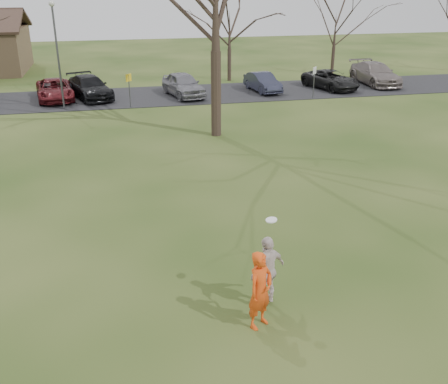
# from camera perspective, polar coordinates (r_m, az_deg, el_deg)

# --- Properties ---
(ground) EXTENTS (120.00, 120.00, 0.00)m
(ground) POSITION_cam_1_polar(r_m,az_deg,el_deg) (12.94, 3.88, -12.91)
(ground) COLOR #1E380F
(ground) RESTS_ON ground
(parking_strip) EXTENTS (62.00, 6.50, 0.04)m
(parking_strip) POSITION_cam_1_polar(r_m,az_deg,el_deg) (36.00, -7.28, 10.50)
(parking_strip) COLOR black
(parking_strip) RESTS_ON ground
(player_defender) EXTENTS (0.83, 0.77, 1.91)m
(player_defender) POSITION_cam_1_polar(r_m,az_deg,el_deg) (11.94, 4.03, -10.77)
(player_defender) COLOR #E64812
(player_defender) RESTS_ON ground
(car_2) EXTENTS (2.85, 5.03, 1.32)m
(car_2) POSITION_cam_1_polar(r_m,az_deg,el_deg) (36.02, -18.19, 10.68)
(car_2) COLOR #5B151A
(car_2) RESTS_ON parking_strip
(car_3) EXTENTS (3.50, 5.32, 1.43)m
(car_3) POSITION_cam_1_polar(r_m,az_deg,el_deg) (35.93, -14.60, 11.14)
(car_3) COLOR black
(car_3) RESTS_ON parking_strip
(car_4) EXTENTS (2.80, 4.86, 1.55)m
(car_4) POSITION_cam_1_polar(r_m,az_deg,el_deg) (35.49, -4.52, 11.75)
(car_4) COLOR slate
(car_4) RESTS_ON parking_strip
(car_5) EXTENTS (1.92, 4.06, 1.28)m
(car_5) POSITION_cam_1_polar(r_m,az_deg,el_deg) (37.03, 4.29, 12.00)
(car_5) COLOR #292B3D
(car_5) RESTS_ON parking_strip
(car_6) EXTENTS (3.44, 5.08, 1.29)m
(car_6) POSITION_cam_1_polar(r_m,az_deg,el_deg) (38.64, 11.68, 12.07)
(car_6) COLOR black
(car_6) RESTS_ON parking_strip
(car_7) EXTENTS (2.24, 5.41, 1.56)m
(car_7) POSITION_cam_1_polar(r_m,az_deg,el_deg) (41.11, 16.36, 12.44)
(car_7) COLOR gray
(car_7) RESTS_ON parking_strip
(catching_play) EXTENTS (1.14, 0.89, 2.25)m
(catching_play) POSITION_cam_1_polar(r_m,az_deg,el_deg) (12.62, 4.83, -8.61)
(catching_play) COLOR beige
(catching_play) RESTS_ON ground
(lamp_post) EXTENTS (0.34, 0.34, 6.27)m
(lamp_post) POSITION_cam_1_polar(r_m,az_deg,el_deg) (32.89, -18.03, 15.45)
(lamp_post) COLOR #47474C
(lamp_post) RESTS_ON ground
(sign_yellow) EXTENTS (0.35, 0.35, 2.08)m
(sign_yellow) POSITION_cam_1_polar(r_m,az_deg,el_deg) (32.66, -10.45, 11.63)
(sign_yellow) COLOR #47474C
(sign_yellow) RESTS_ON ground
(sign_white) EXTENTS (0.35, 0.35, 2.08)m
(sign_white) POSITION_cam_1_polar(r_m,az_deg,el_deg) (35.16, 9.93, 12.44)
(sign_white) COLOR #47474C
(sign_white) RESTS_ON ground
(small_tree_row) EXTENTS (55.00, 5.90, 8.50)m
(small_tree_row) POSITION_cam_1_polar(r_m,az_deg,el_deg) (40.98, -1.89, 17.62)
(small_tree_row) COLOR #352821
(small_tree_row) RESTS_ON ground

